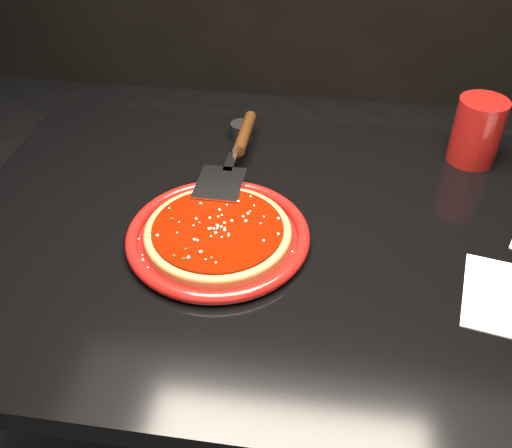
{
  "coord_description": "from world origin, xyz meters",
  "views": [
    {
      "loc": [
        0.05,
        -0.75,
        1.38
      ],
      "look_at": [
        -0.06,
        -0.01,
        0.77
      ],
      "focal_mm": 40.0,
      "sensor_mm": 36.0,
      "label": 1
    }
  ],
  "objects_px": {
    "pizza_server": "(235,154)",
    "cup": "(477,131)",
    "plate": "(218,236)",
    "table": "(286,367)",
    "ramekin": "(242,131)"
  },
  "relations": [
    {
      "from": "table",
      "to": "pizza_server",
      "type": "relative_size",
      "value": 3.39
    },
    {
      "from": "plate",
      "to": "pizza_server",
      "type": "height_order",
      "value": "pizza_server"
    },
    {
      "from": "pizza_server",
      "to": "cup",
      "type": "bearing_deg",
      "value": 14.36
    },
    {
      "from": "pizza_server",
      "to": "cup",
      "type": "relative_size",
      "value": 2.68
    },
    {
      "from": "table",
      "to": "ramekin",
      "type": "bearing_deg",
      "value": 115.28
    },
    {
      "from": "ramekin",
      "to": "table",
      "type": "bearing_deg",
      "value": -64.72
    },
    {
      "from": "plate",
      "to": "cup",
      "type": "height_order",
      "value": "cup"
    },
    {
      "from": "table",
      "to": "pizza_server",
      "type": "height_order",
      "value": "pizza_server"
    },
    {
      "from": "table",
      "to": "cup",
      "type": "bearing_deg",
      "value": 40.64
    },
    {
      "from": "plate",
      "to": "cup",
      "type": "bearing_deg",
      "value": 35.33
    },
    {
      "from": "cup",
      "to": "pizza_server",
      "type": "bearing_deg",
      "value": -166.35
    },
    {
      "from": "cup",
      "to": "plate",
      "type": "bearing_deg",
      "value": -144.67
    },
    {
      "from": "plate",
      "to": "table",
      "type": "bearing_deg",
      "value": 17.3
    },
    {
      "from": "table",
      "to": "pizza_server",
      "type": "xyz_separation_m",
      "value": [
        -0.13,
        0.17,
        0.42
      ]
    },
    {
      "from": "plate",
      "to": "ramekin",
      "type": "height_order",
      "value": "ramekin"
    }
  ]
}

